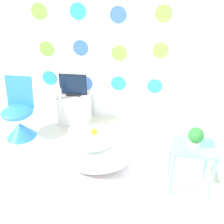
{
  "coord_description": "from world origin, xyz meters",
  "views": [
    {
      "loc": [
        0.7,
        -1.71,
        2.21
      ],
      "look_at": [
        0.33,
        1.01,
        0.69
      ],
      "focal_mm": 42.0,
      "sensor_mm": 36.0,
      "label": 1
    }
  ],
  "objects": [
    {
      "name": "wall_back_dotted",
      "position": [
        0.0,
        2.11,
        1.3
      ],
      "size": [
        4.28,
        0.05,
        2.6
      ],
      "color": "white",
      "rests_on": "ground_plane"
    },
    {
      "name": "tv",
      "position": [
        -0.39,
        1.87,
        0.62
      ],
      "size": [
        0.42,
        0.12,
        0.34
      ],
      "color": "black",
      "rests_on": "tv_cabinet"
    },
    {
      "name": "chair",
      "position": [
        -1.07,
        1.34,
        0.28
      ],
      "size": [
        0.45,
        0.45,
        0.88
      ],
      "color": "#338CE0",
      "rests_on": "ground_plane"
    },
    {
      "name": "side_table",
      "position": [
        1.26,
        0.63,
        0.45
      ],
      "size": [
        0.47,
        0.37,
        0.56
      ],
      "color": "#72D8B7",
      "rests_on": "ground_plane"
    },
    {
      "name": "ground_plane",
      "position": [
        0.0,
        0.0,
        0.0
      ],
      "size": [
        12.0,
        12.0,
        0.0
      ],
      "primitive_type": "plane",
      "color": "silver"
    },
    {
      "name": "potted_plant_left",
      "position": [
        1.26,
        0.63,
        0.68
      ],
      "size": [
        0.17,
        0.17,
        0.22
      ],
      "color": "beige",
      "rests_on": "side_table"
    },
    {
      "name": "bathtub",
      "position": [
        0.13,
        0.81,
        0.22
      ],
      "size": [
        0.96,
        0.66,
        0.44
      ],
      "color": "white",
      "rests_on": "ground_plane"
    },
    {
      "name": "vase",
      "position": [
        -0.57,
        1.72,
        0.55
      ],
      "size": [
        0.08,
        0.08,
        0.18
      ],
      "color": "white",
      "rests_on": "tv_cabinet"
    },
    {
      "name": "tv_cabinet",
      "position": [
        -0.39,
        1.87,
        0.24
      ],
      "size": [
        0.47,
        0.4,
        0.47
      ],
      "color": "silver",
      "rests_on": "ground_plane"
    },
    {
      "name": "rug",
      "position": [
        0.18,
        0.68,
        0.0
      ],
      "size": [
        1.39,
        0.68,
        0.01
      ],
      "color": "silver",
      "rests_on": "ground_plane"
    },
    {
      "name": "rubber_duck",
      "position": [
        0.13,
        0.87,
        0.49
      ],
      "size": [
        0.08,
        0.08,
        0.09
      ],
      "color": "yellow",
      "rests_on": "bathtub"
    }
  ]
}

